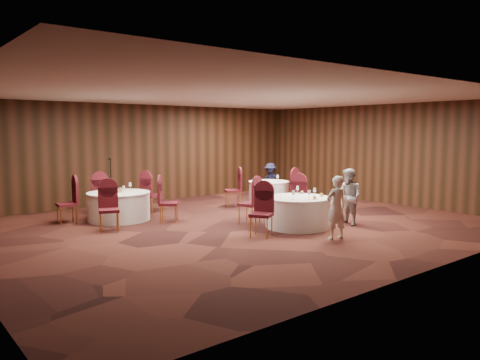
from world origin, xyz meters
TOP-DOWN VIEW (x-y plane):
  - ground at (0.00, 0.00)m, footprint 12.00×12.00m
  - room_shell at (0.00, 0.00)m, footprint 12.00×12.00m
  - table_main at (0.95, -1.11)m, footprint 1.58×1.58m
  - table_left at (-2.06, 2.47)m, footprint 1.63×1.63m
  - table_right at (2.83, 2.01)m, footprint 1.30×1.30m
  - chairs_main at (0.63, -0.51)m, footprint 3.07×1.99m
  - chairs_left at (-2.04, 2.47)m, footprint 3.07×2.99m
  - chairs_right at (2.39, 1.63)m, footprint 2.07×2.20m
  - tabletop_main at (1.10, -1.21)m, footprint 1.05×1.01m
  - tabletop_left at (-2.06, 2.47)m, footprint 0.82×0.83m
  - tabletop_right at (2.99, 1.77)m, footprint 0.08×0.08m
  - mic_stand at (-1.71, 3.78)m, footprint 0.24×0.24m
  - woman_a at (0.69, -2.52)m, footprint 0.56×0.42m
  - woman_b at (2.17, -1.69)m, footprint 0.67×0.78m
  - man_c at (3.65, 2.83)m, footprint 0.70×0.91m

SIDE VIEW (x-z plane):
  - ground at x=0.00m, z-range 0.00..0.00m
  - table_main at x=0.95m, z-range 0.01..0.75m
  - table_left at x=-2.06m, z-range 0.01..0.75m
  - table_right at x=2.83m, z-range 0.01..0.75m
  - mic_stand at x=-1.71m, z-range -0.33..1.23m
  - chairs_main at x=0.63m, z-range 0.00..1.00m
  - chairs_left at x=-2.04m, z-range 0.00..1.00m
  - chairs_right at x=2.39m, z-range 0.00..1.00m
  - man_c at x=3.65m, z-range 0.00..1.25m
  - woman_a at x=0.69m, z-range 0.00..1.38m
  - woman_b at x=2.17m, z-range 0.00..1.41m
  - tabletop_left at x=-2.06m, z-range 0.71..0.93m
  - tabletop_main at x=1.10m, z-range 0.74..0.95m
  - tabletop_right at x=2.99m, z-range 0.79..1.01m
  - room_shell at x=0.00m, z-range -4.04..7.96m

